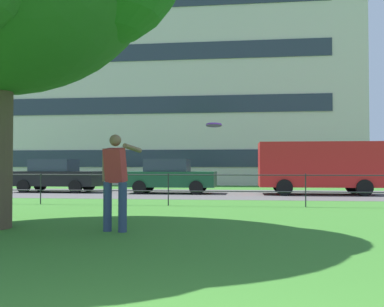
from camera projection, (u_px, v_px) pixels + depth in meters
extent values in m
cube|color=#565454|center=(240.00, 194.00, 20.04)|extent=(80.00, 7.07, 0.01)
cylinder|color=#232328|center=(41.00, 189.00, 14.81)|extent=(0.04, 0.04, 1.00)
cylinder|color=#232328|center=(168.00, 189.00, 14.29)|extent=(0.04, 0.04, 1.00)
cylinder|color=#232328|center=(306.00, 190.00, 13.76)|extent=(0.04, 0.04, 1.00)
cylinder|color=#232328|center=(236.00, 191.00, 14.02)|extent=(37.50, 0.03, 0.03)
cylinder|color=#232328|center=(236.00, 175.00, 14.04)|extent=(37.50, 0.03, 0.03)
sphere|color=#245C20|center=(44.00, 15.00, 11.10)|extent=(2.70, 2.70, 2.70)
cylinder|color=navy|center=(108.00, 207.00, 8.64)|extent=(0.16, 0.16, 0.92)
cylinder|color=navy|center=(123.00, 207.00, 8.53)|extent=(0.16, 0.16, 0.92)
cube|color=#B22D2D|center=(115.00, 165.00, 8.61)|extent=(0.43, 0.40, 0.66)
sphere|color=brown|center=(115.00, 140.00, 8.62)|extent=(0.22, 0.22, 0.22)
cylinder|color=brown|center=(133.00, 148.00, 8.83)|extent=(0.23, 0.63, 0.16)
cylinder|color=brown|center=(105.00, 165.00, 8.69)|extent=(0.09, 0.09, 0.62)
cylinder|color=purple|center=(214.00, 125.00, 7.83)|extent=(0.28, 0.28, 0.06)
cube|color=black|center=(57.00, 179.00, 21.64)|extent=(4.03, 1.77, 0.68)
cube|color=#2D3847|center=(54.00, 165.00, 21.68)|extent=(1.93, 1.55, 0.56)
cylinder|color=black|center=(89.00, 185.00, 22.26)|extent=(0.60, 0.21, 0.60)
cylinder|color=black|center=(75.00, 187.00, 20.66)|extent=(0.60, 0.21, 0.60)
cylinder|color=black|center=(40.00, 185.00, 22.61)|extent=(0.60, 0.21, 0.60)
cylinder|color=black|center=(24.00, 186.00, 21.01)|extent=(0.60, 0.21, 0.60)
cube|color=#194C2D|center=(171.00, 179.00, 20.62)|extent=(4.01, 1.72, 0.68)
cube|color=#2D3847|center=(168.00, 165.00, 20.65)|extent=(1.91, 1.53, 0.56)
cylinder|color=black|center=(200.00, 186.00, 21.25)|extent=(0.60, 0.20, 0.60)
cylinder|color=black|center=(196.00, 188.00, 19.65)|extent=(0.60, 0.20, 0.60)
cylinder|color=black|center=(148.00, 186.00, 21.57)|extent=(0.60, 0.20, 0.60)
cylinder|color=black|center=(139.00, 187.00, 19.97)|extent=(0.60, 0.20, 0.60)
cube|color=red|center=(318.00, 165.00, 19.81)|extent=(5.04, 2.07, 1.90)
cube|color=#283342|center=(366.00, 157.00, 19.61)|extent=(0.16, 1.67, 0.76)
cylinder|color=black|center=(353.00, 186.00, 20.53)|extent=(0.69, 0.25, 0.68)
cylinder|color=black|center=(364.00, 188.00, 18.68)|extent=(0.69, 0.25, 0.68)
cylinder|color=black|center=(280.00, 186.00, 20.87)|extent=(0.69, 0.25, 0.68)
cylinder|color=black|center=(284.00, 187.00, 19.01)|extent=(0.69, 0.25, 0.68)
cube|color=beige|center=(167.00, 94.00, 35.87)|extent=(27.16, 12.29, 13.76)
cube|color=gray|center=(168.00, 4.00, 36.07)|extent=(27.40, 12.53, 0.40)
cube|color=#283342|center=(150.00, 158.00, 29.61)|extent=(22.82, 0.06, 1.10)
cube|color=#283342|center=(150.00, 105.00, 29.70)|extent=(22.82, 0.06, 1.10)
cube|color=#283342|center=(151.00, 52.00, 29.80)|extent=(22.82, 0.06, 1.10)
cube|color=#283342|center=(151.00, 0.00, 29.89)|extent=(22.82, 0.06, 1.10)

